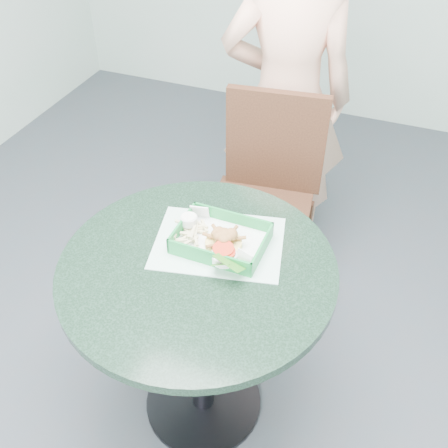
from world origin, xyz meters
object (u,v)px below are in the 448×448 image
(dining_chair, at_px, (266,187))
(food_basket, at_px, (221,246))
(cafe_table, at_px, (199,306))
(crab_sandwich, at_px, (224,243))
(sauce_ramekin, at_px, (189,225))
(diner_person, at_px, (287,91))

(dining_chair, bearing_deg, food_basket, -92.82)
(food_basket, bearing_deg, cafe_table, -109.17)
(dining_chair, bearing_deg, crab_sandwich, -91.60)
(sauce_ramekin, bearing_deg, food_basket, -10.00)
(cafe_table, relative_size, crab_sandwich, 7.50)
(cafe_table, bearing_deg, food_basket, 70.83)
(sauce_ramekin, bearing_deg, crab_sandwich, -16.38)
(diner_person, height_order, crab_sandwich, diner_person)
(diner_person, height_order, sauce_ramekin, diner_person)
(dining_chair, distance_m, diner_person, 0.43)
(diner_person, xyz_separation_m, sauce_ramekin, (-0.05, -0.92, -0.04))
(diner_person, distance_m, crab_sandwich, 0.97)
(diner_person, bearing_deg, cafe_table, 76.63)
(cafe_table, relative_size, food_basket, 3.08)
(cafe_table, distance_m, crab_sandwich, 0.24)
(diner_person, xyz_separation_m, food_basket, (0.06, -0.94, -0.07))
(cafe_table, bearing_deg, crab_sandwich, 58.84)
(crab_sandwich, bearing_deg, sauce_ramekin, 163.62)
(sauce_ramekin, bearing_deg, diner_person, 86.59)
(cafe_table, bearing_deg, sauce_ramekin, 123.32)
(cafe_table, height_order, dining_chair, dining_chair)
(cafe_table, height_order, food_basket, food_basket)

